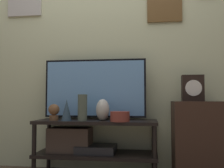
% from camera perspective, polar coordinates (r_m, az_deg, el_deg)
% --- Properties ---
extents(wall_back, '(6.40, 0.08, 2.70)m').
position_cam_1_polar(wall_back, '(2.82, -2.25, 9.79)').
color(wall_back, beige).
rests_on(wall_back, ground_plane).
extents(media_console, '(1.14, 0.41, 0.51)m').
position_cam_1_polar(media_console, '(2.54, -5.43, -12.13)').
color(media_console, black).
rests_on(media_console, ground_plane).
extents(television, '(1.01, 0.05, 0.59)m').
position_cam_1_polar(television, '(2.59, -3.76, -0.96)').
color(television, black).
rests_on(television, media_console).
extents(vase_wide_bowl, '(0.17, 0.17, 0.09)m').
position_cam_1_polar(vase_wide_bowl, '(2.32, 1.74, -7.08)').
color(vase_wide_bowl, brown).
rests_on(vase_wide_bowl, media_console).
extents(vase_tall_ceramic, '(0.09, 0.09, 0.24)m').
position_cam_1_polar(vase_tall_ceramic, '(2.39, -6.45, -5.15)').
color(vase_tall_ceramic, '#4C5647').
rests_on(vase_tall_ceramic, media_console).
extents(vase_urn_stoneware, '(0.12, 0.14, 0.20)m').
position_cam_1_polar(vase_urn_stoneware, '(2.42, -2.04, -5.64)').
color(vase_urn_stoneware, beige).
rests_on(vase_urn_stoneware, media_console).
extents(vase_slim_bronze, '(0.09, 0.09, 0.20)m').
position_cam_1_polar(vase_slim_bronze, '(2.44, -9.86, -5.60)').
color(vase_slim_bronze, '#2D4251').
rests_on(vase_slim_bronze, media_console).
extents(candle_jar, '(0.07, 0.07, 0.12)m').
position_cam_1_polar(candle_jar, '(2.50, -6.40, -6.47)').
color(candle_jar, '#C1B29E').
rests_on(candle_jar, media_console).
extents(decorative_bust, '(0.10, 0.10, 0.15)m').
position_cam_1_polar(decorative_bust, '(2.53, -12.53, -5.84)').
color(decorative_bust, brown).
rests_on(decorative_bust, media_console).
extents(side_table, '(0.45, 0.41, 0.69)m').
position_cam_1_polar(side_table, '(2.51, 18.35, -11.53)').
color(side_table, '#382319').
rests_on(side_table, ground_plane).
extents(mantel_clock, '(0.19, 0.11, 0.24)m').
position_cam_1_polar(mantel_clock, '(2.52, 17.14, -0.88)').
color(mantel_clock, black).
rests_on(mantel_clock, side_table).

